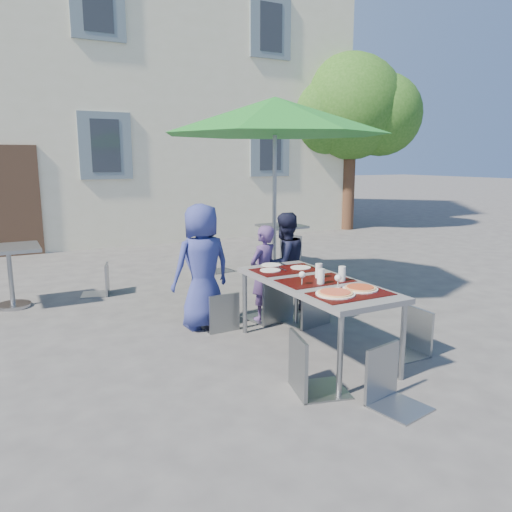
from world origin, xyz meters
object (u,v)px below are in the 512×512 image
child_2 (284,264)px  chair_5 (393,343)px  pizza_near_left (335,293)px  bg_chair_r_1 (290,233)px  chair_2 (310,273)px  chair_4 (413,305)px  bg_chair_r_0 (100,261)px  chair_0 (221,289)px  cafe_table_0 (9,264)px  pizza_near_right (360,288)px  cafe_table_1 (282,238)px  chair_3 (310,328)px  bg_chair_l_1 (214,243)px  patio_umbrella (275,117)px  child_1 (263,273)px  chair_1 (273,271)px  child_0 (202,266)px  dining_table (315,286)px

child_2 → chair_5: 2.52m
pizza_near_left → bg_chair_r_1: bearing=62.8°
chair_2 → chair_4: 1.29m
chair_2 → bg_chair_r_0: size_ratio=1.25×
chair_0 → bg_chair_r_0: (-0.91, 2.21, 0.00)m
pizza_near_left → cafe_table_0: cafe_table_0 is taller
pizza_near_left → pizza_near_right: bearing=6.5°
cafe_table_1 → chair_3: bearing=-118.0°
bg_chair_l_1 → chair_5: bearing=-97.2°
patio_umbrella → child_2: bearing=-111.0°
chair_3 → cafe_table_1: bearing=62.0°
chair_5 → chair_3: bearing=133.9°
pizza_near_right → child_1: child_1 is taller
child_2 → chair_4: 1.81m
cafe_table_1 → pizza_near_right: bearing=-111.6°
chair_1 → chair_3: chair_1 is taller
pizza_near_right → patio_umbrella: 3.13m
pizza_near_left → chair_4: chair_4 is taller
child_0 → child_1: child_0 is taller
dining_table → child_0: child_0 is taller
child_0 → chair_3: size_ratio=1.50×
chair_0 → chair_4: chair_4 is taller
cafe_table_0 → chair_0: bearing=-45.5°
chair_4 → cafe_table_0: (-3.46, 3.64, 0.07)m
pizza_near_left → child_1: child_1 is taller
bg_chair_r_0 → bg_chair_r_1: bg_chair_r_1 is taller
child_2 → chair_5: (-0.49, -2.47, -0.12)m
bg_chair_r_0 → bg_chair_l_1: bearing=16.1°
pizza_near_left → chair_1: (0.28, 1.61, -0.15)m
chair_4 → cafe_table_1: (0.95, 4.14, 0.03)m
chair_5 → patio_umbrella: bearing=76.3°
child_0 → bg_chair_r_1: child_0 is taller
cafe_table_0 → bg_chair_l_1: bg_chair_l_1 is taller
child_2 → patio_umbrella: patio_umbrella is taller
pizza_near_left → chair_0: bearing=103.8°
chair_1 → chair_3: (-0.66, -1.78, -0.06)m
child_2 → chair_5: child_2 is taller
cafe_table_1 → chair_2: bearing=-114.9°
chair_5 → bg_chair_r_1: bearing=66.5°
child_1 → chair_0: size_ratio=1.38×
chair_2 → bg_chair_l_1: (0.11, 3.10, -0.12)m
dining_table → child_1: child_1 is taller
chair_0 → bg_chair_r_1: bg_chair_r_1 is taller
chair_0 → cafe_table_1: chair_0 is taller
child_1 → child_2: (0.36, 0.11, 0.06)m
chair_0 → chair_1: 0.69m
bg_chair_r_1 → patio_umbrella: bearing=-126.7°
chair_3 → child_2: bearing=64.5°
chair_3 → bg_chair_l_1: (1.09, 4.57, -0.06)m
child_2 → bg_chair_r_0: bearing=-54.0°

